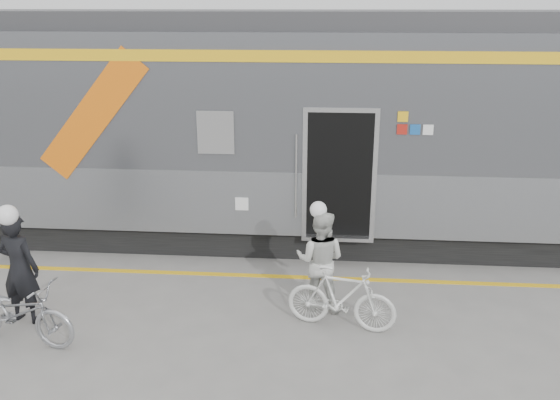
# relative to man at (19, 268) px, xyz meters

# --- Properties ---
(ground) EXTENTS (90.00, 90.00, 0.00)m
(ground) POSITION_rel_man_xyz_m (3.63, -0.50, -0.79)
(ground) COLOR slate
(ground) RESTS_ON ground
(train) EXTENTS (24.00, 3.17, 4.10)m
(train) POSITION_rel_man_xyz_m (2.16, 3.70, 1.26)
(train) COLOR black
(train) RESTS_ON ground
(safety_strip) EXTENTS (24.00, 0.12, 0.01)m
(safety_strip) POSITION_rel_man_xyz_m (3.63, 1.65, -0.79)
(safety_strip) COLOR gold
(safety_strip) RESTS_ON ground
(man) EXTENTS (0.64, 0.48, 1.58)m
(man) POSITION_rel_man_xyz_m (0.00, 0.00, 0.00)
(man) COLOR black
(man) RESTS_ON ground
(bicycle_left) EXTENTS (1.74, 0.88, 0.87)m
(bicycle_left) POSITION_rel_man_xyz_m (0.20, -0.55, -0.36)
(bicycle_left) COLOR #9C9EA3
(bicycle_left) RESTS_ON ground
(woman) EXTENTS (0.83, 0.70, 1.49)m
(woman) POSITION_rel_man_xyz_m (4.08, 0.70, -0.05)
(woman) COLOR beige
(woman) RESTS_ON ground
(bicycle_right) EXTENTS (1.55, 0.73, 0.90)m
(bicycle_right) POSITION_rel_man_xyz_m (4.38, 0.15, -0.34)
(bicycle_right) COLOR silver
(bicycle_right) RESTS_ON ground
(helmet_man) EXTENTS (0.27, 0.27, 0.27)m
(helmet_man) POSITION_rel_man_xyz_m (0.00, 0.00, 0.93)
(helmet_man) COLOR white
(helmet_man) RESTS_ON man
(helmet_woman) EXTENTS (0.24, 0.24, 0.24)m
(helmet_woman) POSITION_rel_man_xyz_m (4.08, 0.70, 0.81)
(helmet_woman) COLOR white
(helmet_woman) RESTS_ON woman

